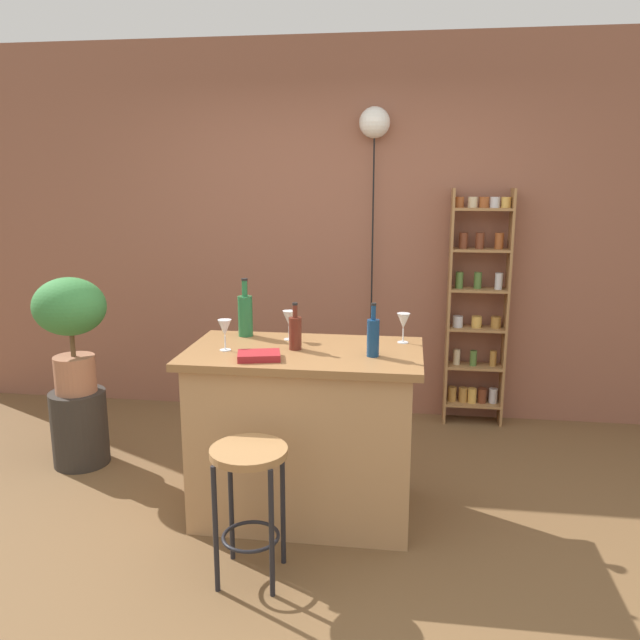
# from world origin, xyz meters

# --- Properties ---
(ground) EXTENTS (12.00, 12.00, 0.00)m
(ground) POSITION_xyz_m (0.00, 0.00, 0.00)
(ground) COLOR brown
(back_wall) EXTENTS (6.40, 0.10, 2.80)m
(back_wall) POSITION_xyz_m (0.00, 1.95, 1.40)
(back_wall) COLOR #8C5642
(back_wall) RESTS_ON ground
(kitchen_counter) EXTENTS (1.24, 0.72, 0.93)m
(kitchen_counter) POSITION_xyz_m (0.00, 0.30, 0.47)
(kitchen_counter) COLOR tan
(kitchen_counter) RESTS_ON ground
(bar_stool) EXTENTS (0.35, 0.35, 0.64)m
(bar_stool) POSITION_xyz_m (-0.15, -0.33, 0.48)
(bar_stool) COLOR black
(bar_stool) RESTS_ON ground
(spice_shelf) EXTENTS (0.43, 0.18, 1.73)m
(spice_shelf) POSITION_xyz_m (1.03, 1.79, 0.88)
(spice_shelf) COLOR #9E7042
(spice_shelf) RESTS_ON ground
(plant_stool) EXTENTS (0.35, 0.35, 0.48)m
(plant_stool) POSITION_xyz_m (-1.53, 0.70, 0.24)
(plant_stool) COLOR #2D2823
(plant_stool) RESTS_ON ground
(potted_plant) EXTENTS (0.45, 0.40, 0.73)m
(potted_plant) POSITION_xyz_m (-1.53, 0.70, 0.95)
(potted_plant) COLOR #A86B4C
(potted_plant) RESTS_ON plant_stool
(bottle_sauce_amber) EXTENTS (0.06, 0.06, 0.27)m
(bottle_sauce_amber) POSITION_xyz_m (0.36, 0.23, 1.03)
(bottle_sauce_amber) COLOR navy
(bottle_sauce_amber) RESTS_ON kitchen_counter
(bottle_wine_red) EXTENTS (0.08, 0.08, 0.33)m
(bottle_wine_red) POSITION_xyz_m (-0.38, 0.55, 1.05)
(bottle_wine_red) COLOR #236638
(bottle_wine_red) RESTS_ON kitchen_counter
(bottle_vinegar) EXTENTS (0.07, 0.07, 0.25)m
(bottle_vinegar) POSITION_xyz_m (-0.05, 0.30, 1.02)
(bottle_vinegar) COLOR #5B2319
(bottle_vinegar) RESTS_ON kitchen_counter
(wine_glass_left) EXTENTS (0.07, 0.07, 0.16)m
(wine_glass_left) POSITION_xyz_m (-0.41, 0.23, 1.04)
(wine_glass_left) COLOR silver
(wine_glass_left) RESTS_ON kitchen_counter
(wine_glass_center) EXTENTS (0.07, 0.07, 0.16)m
(wine_glass_center) POSITION_xyz_m (0.51, 0.52, 1.04)
(wine_glass_center) COLOR silver
(wine_glass_center) RESTS_ON kitchen_counter
(wine_glass_right) EXTENTS (0.07, 0.07, 0.16)m
(wine_glass_right) POSITION_xyz_m (-0.12, 0.50, 1.04)
(wine_glass_right) COLOR silver
(wine_glass_right) RESTS_ON kitchen_counter
(cookbook) EXTENTS (0.24, 0.19, 0.03)m
(cookbook) POSITION_xyz_m (-0.19, 0.09, 0.94)
(cookbook) COLOR maroon
(cookbook) RESTS_ON kitchen_counter
(pendant_globe_light) EXTENTS (0.22, 0.22, 2.30)m
(pendant_globe_light) POSITION_xyz_m (0.26, 1.84, 2.16)
(pendant_globe_light) COLOR black
(pendant_globe_light) RESTS_ON ground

